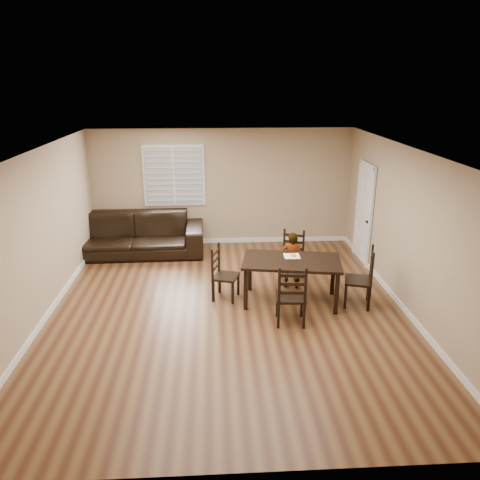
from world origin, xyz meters
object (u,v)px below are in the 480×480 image
donut (293,255)px  sofa (133,235)px  chair_far (291,300)px  child (291,260)px  chair_left (220,275)px  chair_right (366,280)px  chair_near (293,257)px  dining_table (292,265)px

donut → sofa: sofa is taller
chair_far → child: (0.24, 1.47, 0.08)m
chair_far → chair_left: 1.57m
donut → chair_left: bearing=177.9°
chair_right → chair_left: bearing=-83.6°
chair_left → child: size_ratio=0.90×
donut → chair_far: bearing=-100.1°
chair_right → chair_near: bearing=-123.4°
sofa → dining_table: bearing=-40.2°
chair_near → donut: 0.94m
child → sofa: 3.79m
dining_table → sofa: (-3.13, 2.57, -0.24)m
chair_near → chair_left: 1.66m
dining_table → donut: bearing=83.7°
chair_far → donut: bearing=-95.7°
dining_table → sofa: 4.06m
chair_near → child: child is taller
chair_far → child: bearing=-94.8°
child → chair_near: bearing=-91.8°
chair_left → chair_right: bearing=-82.3°
dining_table → donut: 0.22m
dining_table → chair_right: bearing=-0.7°
dining_table → donut: (0.05, 0.18, 0.11)m
chair_right → sofa: 5.21m
chair_right → donut: (-1.20, 0.41, 0.33)m
chair_near → sofa: (-3.33, 1.53, 0.01)m
dining_table → chair_far: chair_far is taller
dining_table → chair_left: 1.29m
dining_table → chair_left: chair_left is taller
chair_near → sofa: bearing=176.5°
chair_left → chair_right: chair_right is taller
dining_table → child: (0.10, 0.60, -0.15)m
dining_table → chair_near: bearing=88.7°
chair_left → chair_right: size_ratio=0.92×
donut → sofa: bearing=143.2°
chair_far → chair_left: size_ratio=1.05×
dining_table → chair_left: bearing=179.2°
chair_left → child: 1.40m
chair_left → donut: 1.35m
chair_left → sofa: 3.01m
chair_near → chair_left: chair_left is taller
chair_far → chair_near: bearing=-95.6°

